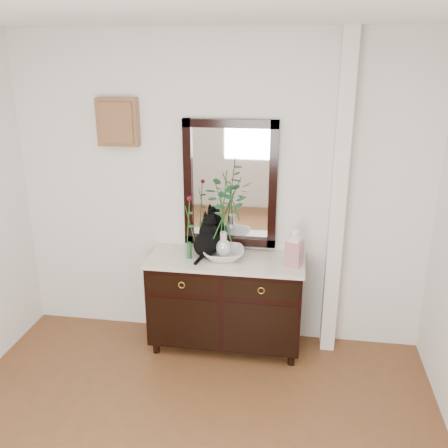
% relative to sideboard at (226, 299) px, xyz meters
% --- Properties ---
extents(wall_back, '(3.60, 0.04, 2.70)m').
position_rel_sideboard_xyz_m(wall_back, '(-0.10, 0.25, 0.88)').
color(wall_back, white).
rests_on(wall_back, ground).
extents(pilaster, '(0.12, 0.20, 2.70)m').
position_rel_sideboard_xyz_m(pilaster, '(0.90, 0.17, 0.88)').
color(pilaster, white).
rests_on(pilaster, ground).
extents(sideboard, '(1.33, 0.52, 0.82)m').
position_rel_sideboard_xyz_m(sideboard, '(0.00, 0.00, 0.00)').
color(sideboard, black).
rests_on(sideboard, ground).
extents(wall_mirror, '(0.80, 0.06, 1.10)m').
position_rel_sideboard_xyz_m(wall_mirror, '(-0.00, 0.24, 0.97)').
color(wall_mirror, black).
rests_on(wall_mirror, wall_back).
extents(key_cabinet, '(0.35, 0.10, 0.40)m').
position_rel_sideboard_xyz_m(key_cabinet, '(-0.95, 0.21, 1.48)').
color(key_cabinet, brown).
rests_on(key_cabinet, wall_back).
extents(cat, '(0.30, 0.34, 0.36)m').
position_rel_sideboard_xyz_m(cat, '(-0.18, 0.06, 0.55)').
color(cat, black).
rests_on(cat, sideboard).
extents(lotus_bowl, '(0.40, 0.40, 0.09)m').
position_rel_sideboard_xyz_m(lotus_bowl, '(-0.02, 0.01, 0.42)').
color(lotus_bowl, white).
rests_on(lotus_bowl, sideboard).
extents(vase_branches, '(0.40, 0.40, 0.76)m').
position_rel_sideboard_xyz_m(vase_branches, '(-0.02, 0.01, 0.78)').
color(vase_branches, silver).
rests_on(vase_branches, lotus_bowl).
extents(bud_vase_rose, '(0.07, 0.07, 0.56)m').
position_rel_sideboard_xyz_m(bud_vase_rose, '(-0.31, -0.03, 0.66)').
color(bud_vase_rose, '#295C31').
rests_on(bud_vase_rose, sideboard).
extents(ginger_jar, '(0.16, 0.16, 0.34)m').
position_rel_sideboard_xyz_m(ginger_jar, '(0.57, -0.04, 0.54)').
color(ginger_jar, silver).
rests_on(ginger_jar, sideboard).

